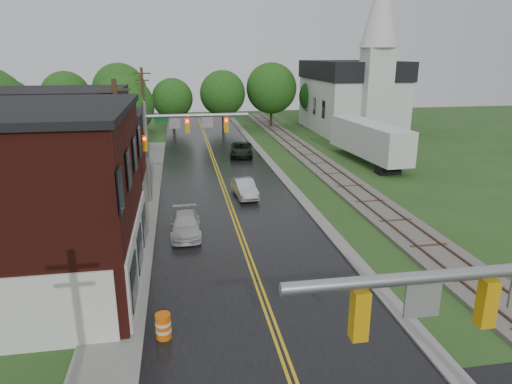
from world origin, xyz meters
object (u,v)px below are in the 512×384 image
object	(u,v)px
sedan_silver	(245,188)
semi_trailer	(369,139)
tree_left_c	(64,119)
church	(354,89)
construction_barrel	(163,326)
traffic_signal_far	(177,133)
suv_dark	(241,150)
tree_left_e	(126,107)
utility_pole_c	(144,110)
utility_pole_b	(120,153)
pickup_white	(185,225)

from	to	relation	value
sedan_silver	semi_trailer	distance (m)	16.54
tree_left_c	church	bearing A→B (deg)	22.24
church	construction_barrel	size ratio (longest dim) A/B	19.47
traffic_signal_far	suv_dark	xyz separation A→B (m)	(6.51, 14.24, -4.28)
tree_left_e	sedan_silver	size ratio (longest dim) A/B	2.05
sedan_silver	tree_left_c	bearing A→B (deg)	135.49
sedan_silver	construction_barrel	xyz separation A→B (m)	(-5.58, -17.15, -0.14)
utility_pole_c	semi_trailer	size ratio (longest dim) A/B	0.71
semi_trailer	sedan_silver	bearing A→B (deg)	-146.02
utility_pole_b	tree_left_e	world-z (taller)	utility_pole_b
church	construction_barrel	distance (m)	50.29
sedan_silver	pickup_white	world-z (taller)	sedan_silver
church	suv_dark	size ratio (longest dim) A/B	4.01
tree_left_e	traffic_signal_far	bearing A→B (deg)	-74.11
utility_pole_b	tree_left_c	size ratio (longest dim) A/B	1.18
traffic_signal_far	semi_trailer	bearing A→B (deg)	26.89
church	traffic_signal_far	distance (m)	35.59
suv_dark	tree_left_c	bearing A→B (deg)	-167.58
sedan_silver	semi_trailer	world-z (taller)	semi_trailer
church	utility_pole_c	xyz separation A→B (m)	(-26.80, -9.74, -1.11)
traffic_signal_far	tree_left_e	bearing A→B (deg)	105.89
sedan_silver	construction_barrel	world-z (taller)	sedan_silver
utility_pole_b	construction_barrel	size ratio (longest dim) A/B	8.76
construction_barrel	semi_trailer	bearing A→B (deg)	53.89
utility_pole_c	construction_barrel	world-z (taller)	utility_pole_c
pickup_white	utility_pole_b	bearing A→B (deg)	155.37
tree_left_e	construction_barrel	world-z (taller)	tree_left_e
sedan_silver	suv_dark	bearing A→B (deg)	78.61
tree_left_c	traffic_signal_far	bearing A→B (deg)	-51.18
church	semi_trailer	size ratio (longest dim) A/B	1.58
utility_pole_b	suv_dark	bearing A→B (deg)	62.92
church	tree_left_e	bearing A→B (deg)	-164.80
church	sedan_silver	bearing A→B (deg)	-125.08
church	pickup_white	xyz separation A→B (m)	(-23.20, -33.39, -5.21)
tree_left_c	sedan_silver	distance (m)	20.19
traffic_signal_far	tree_left_c	world-z (taller)	tree_left_c
suv_dark	construction_barrel	distance (m)	32.08
church	traffic_signal_far	size ratio (longest dim) A/B	2.72
traffic_signal_far	pickup_white	bearing A→B (deg)	-87.69
pickup_white	construction_barrel	size ratio (longest dim) A/B	4.18
traffic_signal_far	semi_trailer	distance (m)	20.85
utility_pole_b	church	bearing A→B (deg)	49.82
semi_trailer	tree_left_e	bearing A→B (deg)	158.16
church	utility_pole_c	size ratio (longest dim) A/B	2.22
tree_left_e	sedan_silver	world-z (taller)	tree_left_e
tree_left_c	semi_trailer	distance (m)	29.12
utility_pole_c	pickup_white	xyz separation A→B (m)	(3.60, -23.66, -4.10)
tree_left_e	utility_pole_c	bearing A→B (deg)	-42.84
traffic_signal_far	tree_left_c	size ratio (longest dim) A/B	0.96
traffic_signal_far	tree_left_e	size ratio (longest dim) A/B	0.90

